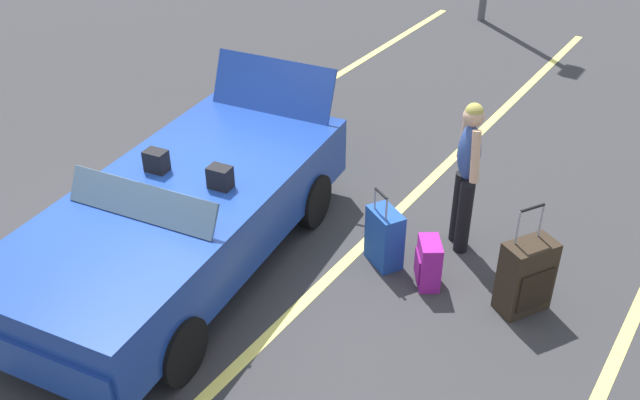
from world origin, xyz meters
name	(u,v)px	position (x,y,z in m)	size (l,w,h in m)	color
ground_plane	(186,266)	(0.00, 0.00, 0.00)	(80.00, 80.00, 0.00)	#333335
lot_line_near	(94,224)	(0.00, -1.38, 0.00)	(18.00, 0.12, 0.01)	#EAE066
lot_line_mid	(291,314)	(0.00, 1.32, 0.00)	(18.00, 0.12, 0.01)	#EAE066
convertible_car	(169,229)	(0.20, 0.03, 0.59)	(4.36, 2.33, 1.52)	navy
suitcase_large_black	(526,277)	(-1.29, 3.08, 0.37)	(0.56, 0.48, 1.10)	#2D2319
suitcase_medium_bright	(385,237)	(-1.19, 1.65, 0.31)	(0.41, 0.47, 0.87)	#1E479E
suitcase_small_carryon	(428,263)	(-1.13, 2.17, 0.25)	(0.39, 0.36, 0.50)	#991E8C
traveler_person	(467,169)	(-1.90, 2.16, 0.93)	(0.53, 0.45, 1.65)	black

